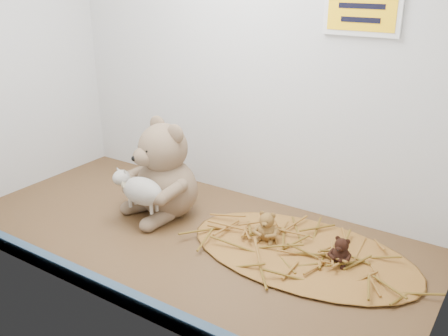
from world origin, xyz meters
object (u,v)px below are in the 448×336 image
Objects in this scene: toy_lamb at (142,191)px; mini_teddy_brown at (342,249)px; main_teddy at (166,168)px; mini_teddy_tan at (267,225)px.

mini_teddy_brown is (49.67, 10.31, -5.83)cm from toy_lamb.
main_teddy reaches higher than toy_lamb.
mini_teddy_tan is at bearing -177.08° from mini_teddy_brown.
toy_lamb is 2.05× the size of mini_teddy_tan.
main_teddy is 4.09× the size of mini_teddy_brown.
main_teddy is 10.05cm from toy_lamb.
mini_teddy_tan is (30.60, 0.77, -8.42)cm from main_teddy.
toy_lamb is (-0.00, -9.55, -3.13)cm from main_teddy.
main_teddy is at bearing -176.17° from mini_teddy_brown.
mini_teddy_tan is (30.60, 10.32, -5.29)cm from toy_lamb.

